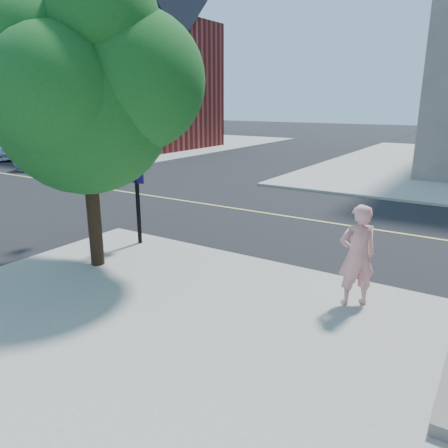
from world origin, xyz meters
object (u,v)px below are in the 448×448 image
Objects in this scene: signal_pole at (84,124)px; car_a at (57,160)px; man_on_phone at (357,255)px; street_tree at (87,84)px.

car_a is (-11.54, 7.47, -2.61)m from signal_pole.
street_tree is at bearing -26.79° from man_on_phone.
man_on_phone is at bearing -9.03° from signal_pole.
street_tree reaches higher than signal_pole.
signal_pole is at bearing -42.48° from man_on_phone.
man_on_phone is at bearing -126.53° from car_a.
signal_pole is 14.00m from car_a.
street_tree reaches higher than man_on_phone.
signal_pole reaches higher than car_a.
man_on_phone reaches higher than car_a.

